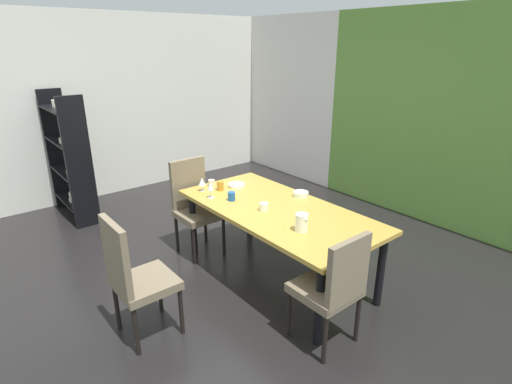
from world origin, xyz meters
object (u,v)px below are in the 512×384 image
at_px(wine_glass_east, 210,187).
at_px(cup_rear, 212,183).
at_px(chair_head_near, 134,275).
at_px(chair_left_near, 194,203).
at_px(display_shelf, 68,156).
at_px(chair_right_near, 334,285).
at_px(cup_north, 220,186).
at_px(pitcher_right, 302,222).
at_px(cup_left, 264,207).
at_px(dining_table, 277,215).
at_px(serving_bowl_front, 237,185).
at_px(serving_bowl_west, 301,194).
at_px(cup_near_window, 231,196).
at_px(wine_glass_south, 202,182).

height_order(wine_glass_east, cup_rear, wine_glass_east).
height_order(chair_head_near, cup_rear, chair_head_near).
bearing_deg(chair_left_near, display_shelf, -67.73).
height_order(chair_left_near, chair_right_near, chair_left_near).
height_order(chair_right_near, cup_north, chair_right_near).
bearing_deg(pitcher_right, cup_left, 176.49).
height_order(chair_head_near, pitcher_right, chair_head_near).
height_order(dining_table, cup_north, cup_north).
relative_size(chair_head_near, cup_rear, 14.45).
relative_size(chair_right_near, serving_bowl_front, 5.34).
xyz_separation_m(chair_right_near, serving_bowl_west, (-1.08, 0.72, 0.23)).
bearing_deg(cup_near_window, cup_north, 165.77).
xyz_separation_m(chair_right_near, cup_near_window, (-1.43, 0.10, 0.25)).
bearing_deg(pitcher_right, serving_bowl_front, 169.64).
height_order(cup_rear, cup_left, cup_left).
height_order(wine_glass_south, cup_rear, wine_glass_south).
bearing_deg(cup_rear, cup_left, 0.34).
bearing_deg(cup_left, wine_glass_south, -168.82).
xyz_separation_m(chair_left_near, cup_north, (0.25, 0.18, 0.23)).
xyz_separation_m(display_shelf, cup_left, (2.84, 0.96, -0.05)).
xyz_separation_m(chair_right_near, cup_rear, (-1.92, 0.18, 0.24)).
bearing_deg(chair_right_near, cup_north, 83.99).
bearing_deg(cup_rear, cup_north, 0.47).
distance_m(chair_left_near, chair_right_near, 2.00).
bearing_deg(serving_bowl_front, cup_near_window, -43.74).
bearing_deg(cup_near_window, cup_rear, 170.80).
xyz_separation_m(cup_north, pitcher_right, (1.24, -0.03, 0.03)).
relative_size(serving_bowl_west, cup_rear, 2.19).
height_order(chair_head_near, cup_north, chair_head_near).
distance_m(chair_right_near, pitcher_right, 0.60).
relative_size(wine_glass_south, pitcher_right, 0.95).
distance_m(wine_glass_south, cup_rear, 0.18).
distance_m(chair_head_near, chair_right_near, 1.52).
distance_m(dining_table, cup_near_window, 0.50).
distance_m(cup_rear, cup_near_window, 0.49).
relative_size(display_shelf, cup_north, 16.60).
bearing_deg(cup_rear, serving_bowl_west, 32.70).
bearing_deg(chair_head_near, dining_table, 88.68).
distance_m(display_shelf, wine_glass_south, 2.17).
xyz_separation_m(wine_glass_east, cup_left, (0.60, 0.21, -0.08)).
xyz_separation_m(display_shelf, wine_glass_east, (2.25, 0.75, 0.03)).
relative_size(cup_rear, pitcher_right, 0.46).
height_order(dining_table, chair_right_near, chair_right_near).
distance_m(wine_glass_east, serving_bowl_front, 0.42).
distance_m(chair_left_near, cup_rear, 0.29).
bearing_deg(wine_glass_south, serving_bowl_west, 41.86).
relative_size(serving_bowl_front, cup_rear, 2.51).
bearing_deg(serving_bowl_front, display_shelf, -152.01).
xyz_separation_m(chair_head_near, chair_right_near, (1.03, 1.11, -0.03)).
distance_m(chair_left_near, serving_bowl_west, 1.19).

